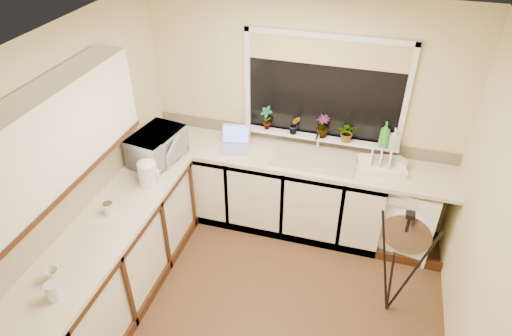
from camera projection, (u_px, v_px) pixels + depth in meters
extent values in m
plane|color=brown|center=(262.00, 307.00, 4.15)|extent=(3.20, 3.20, 0.00)
plane|color=white|center=(266.00, 49.00, 2.74)|extent=(3.20, 3.20, 0.00)
plane|color=beige|center=(302.00, 115.00, 4.63)|extent=(3.20, 0.00, 3.20)
plane|color=beige|center=(82.00, 171.00, 3.81)|extent=(0.00, 3.00, 3.00)
plane|color=beige|center=(489.00, 246.00, 3.08)|extent=(0.00, 3.00, 3.00)
cube|color=silver|center=(263.00, 188.00, 4.92)|extent=(2.55, 0.60, 0.86)
cube|color=silver|center=(111.00, 269.00, 3.96)|extent=(0.54, 2.40, 0.86)
cube|color=beige|center=(295.00, 158.00, 4.59)|extent=(3.20, 0.60, 0.04)
cube|color=beige|center=(101.00, 231.00, 3.70)|extent=(0.60, 2.40, 0.04)
cube|color=silver|center=(45.00, 142.00, 3.09)|extent=(0.28, 1.90, 0.70)
cube|color=beige|center=(64.00, 201.00, 3.63)|extent=(0.02, 2.40, 0.45)
cube|color=beige|center=(301.00, 137.00, 4.76)|extent=(3.20, 0.02, 0.14)
cube|color=black|center=(324.00, 88.00, 4.38)|extent=(1.50, 0.02, 1.00)
cube|color=tan|center=(327.00, 52.00, 4.15)|extent=(1.50, 0.02, 0.25)
cube|color=white|center=(319.00, 137.00, 4.64)|extent=(1.60, 0.14, 0.03)
cube|color=tan|center=(314.00, 158.00, 4.52)|extent=(0.82, 0.46, 0.03)
cylinder|color=silver|center=(318.00, 140.00, 4.60)|extent=(0.03, 0.03, 0.24)
cube|color=white|center=(408.00, 213.00, 4.60)|extent=(0.67, 0.65, 0.82)
cube|color=#AAAAB2|center=(234.00, 149.00, 4.68)|extent=(0.33, 0.26, 0.02)
cube|color=#547EE5|center=(236.00, 133.00, 4.73)|extent=(0.31, 0.13, 0.20)
cylinder|color=silver|center=(148.00, 174.00, 4.13)|extent=(0.17, 0.17, 0.23)
cube|color=white|center=(381.00, 166.00, 4.38)|extent=(0.49, 0.41, 0.07)
cylinder|color=silver|center=(53.00, 291.00, 3.08)|extent=(0.10, 0.10, 0.14)
cylinder|color=silver|center=(108.00, 209.00, 3.82)|extent=(0.08, 0.08, 0.11)
imported|color=silver|center=(157.00, 147.00, 4.44)|extent=(0.46, 0.61, 0.31)
imported|color=#999999|center=(267.00, 118.00, 4.67)|extent=(0.16, 0.14, 0.25)
imported|color=#999999|center=(295.00, 125.00, 4.60)|extent=(0.13, 0.11, 0.21)
imported|color=#999999|center=(323.00, 126.00, 4.54)|extent=(0.17, 0.17, 0.24)
imported|color=#999999|center=(347.00, 132.00, 4.48)|extent=(0.19, 0.17, 0.21)
imported|color=green|center=(385.00, 135.00, 4.38)|extent=(0.11, 0.11, 0.27)
imported|color=#999999|center=(394.00, 138.00, 4.38)|extent=(0.12, 0.12, 0.21)
imported|color=white|center=(401.00, 165.00, 4.36)|extent=(0.14, 0.14, 0.10)
imported|color=beige|center=(52.00, 275.00, 3.22)|extent=(0.11, 0.11, 0.10)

